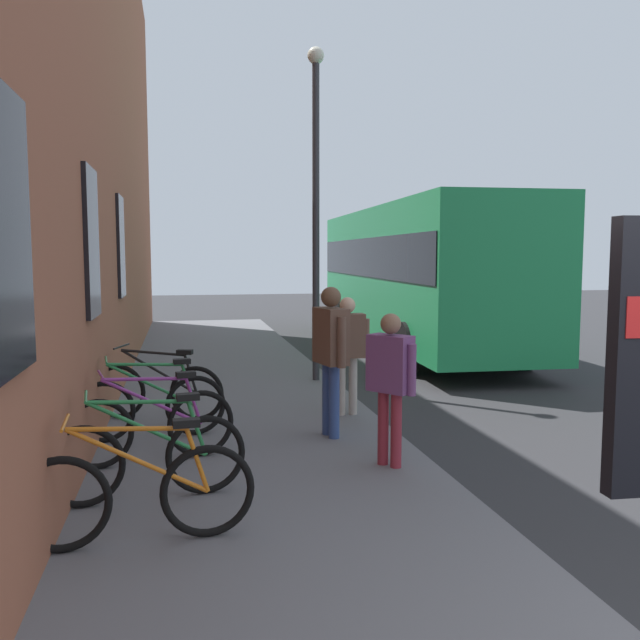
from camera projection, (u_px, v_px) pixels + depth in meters
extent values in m
plane|color=#2D2D30|center=(459.00, 428.00, 8.72)|extent=(60.00, 60.00, 0.00)
cube|color=slate|center=(237.00, 400.00, 10.10)|extent=(24.00, 3.50, 0.12)
cube|color=#9E563D|center=(94.00, 93.00, 10.20)|extent=(22.00, 0.60, 9.50)
cube|color=black|center=(7.00, 232.00, 3.67)|extent=(0.90, 0.06, 1.60)
cube|color=black|center=(91.00, 243.00, 7.08)|extent=(0.90, 0.06, 1.60)
cube|color=black|center=(121.00, 247.00, 10.49)|extent=(0.90, 0.06, 1.60)
torus|color=black|center=(61.00, 505.00, 4.76)|extent=(0.10, 0.72, 0.72)
torus|color=black|center=(208.00, 491.00, 5.04)|extent=(0.10, 0.72, 0.72)
cylinder|color=orange|center=(139.00, 461.00, 4.88)|extent=(0.10, 1.02, 0.58)
cylinder|color=orange|center=(127.00, 429.00, 4.83)|extent=(0.09, 0.85, 0.09)
cylinder|color=orange|center=(197.00, 460.00, 4.99)|extent=(0.05, 0.19, 0.51)
cube|color=black|center=(186.00, 423.00, 4.95)|extent=(0.11, 0.21, 0.06)
cylinder|color=orange|center=(65.00, 423.00, 4.72)|extent=(0.48, 0.05, 0.02)
torus|color=black|center=(82.00, 467.00, 5.62)|extent=(0.15, 0.72, 0.72)
torus|color=black|center=(206.00, 455.00, 5.95)|extent=(0.15, 0.72, 0.72)
cylinder|color=#267F3F|center=(148.00, 430.00, 5.77)|extent=(0.16, 1.01, 0.58)
cylinder|color=#267F3F|center=(138.00, 402.00, 5.72)|extent=(0.14, 0.85, 0.09)
cylinder|color=#267F3F|center=(197.00, 428.00, 5.91)|extent=(0.06, 0.19, 0.51)
cube|color=black|center=(188.00, 397.00, 5.85)|extent=(0.12, 0.21, 0.06)
cylinder|color=#267F3F|center=(86.00, 397.00, 5.57)|extent=(0.48, 0.08, 0.02)
torus|color=black|center=(97.00, 434.00, 6.63)|extent=(0.21, 0.72, 0.72)
torus|color=black|center=(201.00, 423.00, 7.05)|extent=(0.21, 0.72, 0.72)
cylinder|color=#8C338C|center=(153.00, 402.00, 6.82)|extent=(0.25, 1.00, 0.58)
cylinder|color=#8C338C|center=(144.00, 379.00, 6.77)|extent=(0.21, 0.84, 0.09)
cylinder|color=#8C338C|center=(193.00, 401.00, 7.00)|extent=(0.07, 0.19, 0.51)
cube|color=black|center=(186.00, 375.00, 6.94)|extent=(0.14, 0.22, 0.06)
cylinder|color=#8C338C|center=(101.00, 375.00, 6.59)|extent=(0.47, 0.12, 0.02)
torus|color=black|center=(103.00, 412.00, 7.56)|extent=(0.15, 0.72, 0.72)
torus|color=black|center=(196.00, 405.00, 7.90)|extent=(0.15, 0.72, 0.72)
cylinder|color=#267F3F|center=(152.00, 385.00, 7.71)|extent=(0.16, 1.01, 0.58)
cylinder|color=#267F3F|center=(145.00, 364.00, 7.67)|extent=(0.14, 0.85, 0.09)
cylinder|color=#267F3F|center=(189.00, 385.00, 7.85)|extent=(0.06, 0.19, 0.51)
cube|color=black|center=(182.00, 361.00, 7.80)|extent=(0.12, 0.21, 0.06)
cylinder|color=#267F3F|center=(106.00, 360.00, 7.52)|extent=(0.48, 0.08, 0.02)
torus|color=black|center=(119.00, 392.00, 8.70)|extent=(0.28, 0.70, 0.72)
torus|color=black|center=(197.00, 393.00, 8.58)|extent=(0.28, 0.70, 0.72)
cylinder|color=black|center=(159.00, 372.00, 8.61)|extent=(0.35, 0.98, 0.58)
cylinder|color=black|center=(153.00, 353.00, 8.59)|extent=(0.30, 0.82, 0.09)
cylinder|color=black|center=(191.00, 374.00, 8.56)|extent=(0.09, 0.19, 0.51)
cube|color=black|center=(185.00, 352.00, 8.54)|extent=(0.16, 0.22, 0.06)
cylinder|color=black|center=(121.00, 346.00, 8.63)|extent=(0.46, 0.17, 0.02)
cube|color=#1E8C4C|center=(415.00, 272.00, 16.01)|extent=(10.60, 2.97, 3.00)
cube|color=black|center=(415.00, 257.00, 15.98)|extent=(10.39, 3.00, 0.90)
cylinder|color=black|center=(524.00, 345.00, 13.04)|extent=(1.01, 0.29, 1.00)
cylinder|color=black|center=(407.00, 348.00, 12.65)|extent=(1.01, 0.29, 1.00)
cylinder|color=black|center=(419.00, 315.00, 19.64)|extent=(1.01, 0.29, 1.00)
cylinder|color=black|center=(340.00, 316.00, 19.25)|extent=(1.01, 0.29, 1.00)
cylinder|color=maroon|center=(396.00, 430.00, 6.69)|extent=(0.11, 0.11, 0.77)
cylinder|color=maroon|center=(383.00, 427.00, 6.80)|extent=(0.11, 0.11, 0.77)
cube|color=#723F72|center=(390.00, 363.00, 6.68)|extent=(0.49, 0.45, 0.58)
sphere|color=#8C664C|center=(391.00, 324.00, 6.64)|extent=(0.21, 0.21, 0.21)
cylinder|color=#723F72|center=(412.00, 370.00, 6.52)|extent=(0.09, 0.09, 0.51)
cylinder|color=#723F72|center=(370.00, 364.00, 6.85)|extent=(0.09, 0.09, 0.51)
cylinder|color=#334C8C|center=(327.00, 398.00, 7.92)|extent=(0.13, 0.13, 0.87)
cylinder|color=#334C8C|center=(334.00, 401.00, 7.76)|extent=(0.13, 0.13, 0.87)
cube|color=brown|center=(331.00, 336.00, 7.77)|extent=(0.55, 0.36, 0.66)
sphere|color=brown|center=(331.00, 297.00, 7.72)|extent=(0.24, 0.24, 0.24)
cylinder|color=brown|center=(321.00, 337.00, 8.03)|extent=(0.10, 0.10, 0.58)
cylinder|color=brown|center=(342.00, 342.00, 7.51)|extent=(0.10, 0.10, 0.58)
cylinder|color=#B2A599|center=(341.00, 386.00, 8.89)|extent=(0.11, 0.11, 0.78)
cylinder|color=#B2A599|center=(353.00, 386.00, 8.92)|extent=(0.11, 0.11, 0.78)
cube|color=brown|center=(347.00, 336.00, 8.84)|extent=(0.24, 0.46, 0.59)
sphere|color=#D8AD8C|center=(348.00, 305.00, 8.80)|extent=(0.21, 0.21, 0.21)
cylinder|color=brown|center=(328.00, 339.00, 8.80)|extent=(0.09, 0.09, 0.52)
cylinder|color=brown|center=(366.00, 338.00, 8.89)|extent=(0.09, 0.09, 0.52)
cylinder|color=#333338|center=(316.00, 225.00, 11.18)|extent=(0.12, 0.12, 5.30)
sphere|color=silver|center=(316.00, 55.00, 10.91)|extent=(0.28, 0.28, 0.28)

